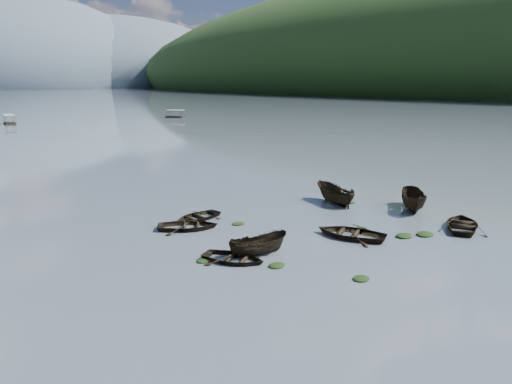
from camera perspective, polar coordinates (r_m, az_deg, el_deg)
ground_plane at (r=27.34m, az=15.68°, el=-8.82°), size 2400.00×2400.00×0.00m
right_hill_far at (r=534.97m, az=27.03°, el=11.12°), size 520.00×1200.00×190.00m
haze_mtn_c at (r=928.87m, az=-28.12°, el=11.47°), size 520.00×520.00×260.00m
haze_mtn_d at (r=976.22m, az=-17.47°, el=12.45°), size 520.00×520.00×220.00m
rowboat_0 at (r=26.95m, az=-2.83°, el=-8.64°), size 4.27×4.65×0.79m
rowboat_2 at (r=27.93m, az=0.26°, el=-7.80°), size 4.05×2.22×1.48m
rowboat_3 at (r=31.58m, az=11.75°, el=-5.51°), size 4.94×5.60×0.96m
rowboat_4 at (r=35.92m, az=24.36°, el=-4.12°), size 5.60×5.11×0.95m
rowboat_5 at (r=39.50m, az=19.04°, el=-2.10°), size 4.92×4.58×1.89m
rowboat_6 at (r=32.88m, az=-8.48°, el=-4.60°), size 5.21×4.81×0.88m
rowboat_7 at (r=35.09m, az=-7.36°, el=-3.38°), size 4.21×3.26×0.80m
rowboat_8 at (r=39.77m, az=9.75°, el=-1.43°), size 2.78×5.04×1.84m
weed_clump_0 at (r=25.23m, az=12.99°, el=-10.60°), size 0.98×0.80×0.21m
weed_clump_1 at (r=26.24m, az=2.61°, el=-9.27°), size 1.02×0.82×0.23m
weed_clump_2 at (r=32.51m, az=17.99°, el=-5.35°), size 1.21×0.97×0.26m
weed_clump_3 at (r=33.19m, az=12.95°, el=-4.63°), size 1.03×0.87×0.23m
weed_clump_4 at (r=33.32m, az=20.37°, el=-5.08°), size 1.30×1.03×0.27m
weed_clump_5 at (r=27.09m, az=-6.50°, el=-8.59°), size 0.95×0.76×0.20m
weed_clump_6 at (r=33.58m, az=-2.25°, el=-4.06°), size 0.99×0.82×0.21m
weed_clump_7 at (r=40.19m, az=11.59°, el=-1.35°), size 1.09×0.87×0.24m
pontoon_centre at (r=128.59m, az=-28.40°, el=7.48°), size 2.85×5.91×2.20m
pontoon_right at (r=136.75m, az=-10.03°, el=9.17°), size 4.71×5.76×2.06m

